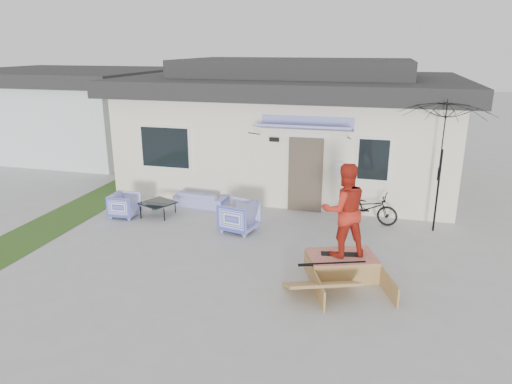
% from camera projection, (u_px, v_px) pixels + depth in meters
% --- Properties ---
extents(ground, '(90.00, 90.00, 0.00)m').
position_uv_depth(ground, '(218.00, 278.00, 9.49)').
color(ground, '#AAAAAA').
rests_on(ground, ground).
extents(grass_strip, '(1.40, 8.00, 0.01)m').
position_uv_depth(grass_strip, '(60.00, 220.00, 12.62)').
color(grass_strip, '#2C4F1C').
rests_on(grass_strip, ground).
extents(house, '(10.80, 8.49, 4.10)m').
position_uv_depth(house, '(294.00, 122.00, 16.27)').
color(house, beige).
rests_on(house, ground).
extents(neighbor_house, '(8.60, 7.60, 3.50)m').
position_uv_depth(neighbor_house, '(69.00, 109.00, 20.78)').
color(neighbor_house, silver).
rests_on(neighbor_house, ground).
extents(loveseat, '(1.56, 0.59, 0.60)m').
position_uv_depth(loveseat, '(201.00, 196.00, 13.65)').
color(loveseat, '#303DB4').
rests_on(loveseat, ground).
extents(armchair_left, '(0.67, 0.72, 0.71)m').
position_uv_depth(armchair_left, '(125.00, 204.00, 12.80)').
color(armchair_left, '#303DB4').
rests_on(armchair_left, ground).
extents(armchair_right, '(0.93, 0.97, 0.85)m').
position_uv_depth(armchair_right, '(239.00, 215.00, 11.80)').
color(armchair_right, '#303DB4').
rests_on(armchair_right, ground).
extents(coffee_table, '(1.03, 1.03, 0.38)m').
position_uv_depth(coffee_table, '(158.00, 209.00, 12.92)').
color(coffee_table, black).
rests_on(coffee_table, ground).
extents(bicycle, '(1.66, 0.87, 1.01)m').
position_uv_depth(bicycle, '(368.00, 204.00, 12.33)').
color(bicycle, black).
rests_on(bicycle, ground).
extents(patio_umbrella, '(2.53, 2.39, 2.20)m').
position_uv_depth(patio_umbrella, '(441.00, 163.00, 11.39)').
color(patio_umbrella, black).
rests_on(patio_umbrella, ground).
extents(skate_ramp, '(1.87, 2.13, 0.44)m').
position_uv_depth(skate_ramp, '(341.00, 266.00, 9.51)').
color(skate_ramp, olive).
rests_on(skate_ramp, ground).
extents(skateboard, '(0.84, 0.35, 0.05)m').
position_uv_depth(skateboard, '(342.00, 254.00, 9.48)').
color(skateboard, black).
rests_on(skateboard, skate_ramp).
extents(skater, '(1.13, 1.03, 1.88)m').
position_uv_depth(skater, '(344.00, 208.00, 9.20)').
color(skater, red).
rests_on(skater, skateboard).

